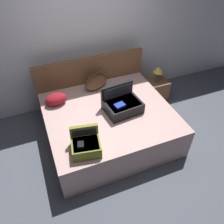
# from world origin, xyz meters

# --- Properties ---
(ground_plane) EXTENTS (12.00, 12.00, 0.00)m
(ground_plane) POSITION_xyz_m (0.00, 0.00, 0.00)
(ground_plane) COLOR #4C515B
(back_wall) EXTENTS (8.00, 0.10, 2.60)m
(back_wall) POSITION_xyz_m (0.00, 1.65, 1.30)
(back_wall) COLOR silver
(back_wall) RESTS_ON ground
(bed) EXTENTS (2.05, 1.83, 0.57)m
(bed) POSITION_xyz_m (0.00, 0.40, 0.28)
(bed) COLOR #BC9993
(bed) RESTS_ON ground
(headboard) EXTENTS (2.09, 0.08, 1.08)m
(headboard) POSITION_xyz_m (0.00, 1.35, 0.54)
(headboard) COLOR brown
(headboard) RESTS_ON ground
(hard_case_large) EXTENTS (0.61, 0.50, 0.40)m
(hard_case_large) POSITION_xyz_m (0.22, 0.36, 0.69)
(hard_case_large) COLOR black
(hard_case_large) RESTS_ON bed
(hard_case_medium) EXTENTS (0.44, 0.43, 0.31)m
(hard_case_medium) POSITION_xyz_m (-0.58, -0.24, 0.68)
(hard_case_medium) COLOR olive
(hard_case_medium) RESTS_ON bed
(duffel_bag) EXTENTS (0.53, 0.42, 0.31)m
(duffel_bag) POSITION_xyz_m (0.02, 1.13, 0.68)
(duffel_bag) COLOR brown
(duffel_bag) RESTS_ON bed
(pillow_near_headboard) EXTENTS (0.40, 0.30, 0.19)m
(pillow_near_headboard) POSITION_xyz_m (-0.75, 0.93, 0.67)
(pillow_near_headboard) COLOR maroon
(pillow_near_headboard) RESTS_ON bed
(nightstand) EXTENTS (0.44, 0.40, 0.45)m
(nightstand) POSITION_xyz_m (1.30, 1.06, 0.22)
(nightstand) COLOR brown
(nightstand) RESTS_ON ground
(table_lamp) EXTENTS (0.20, 0.20, 0.33)m
(table_lamp) POSITION_xyz_m (1.30, 1.06, 0.70)
(table_lamp) COLOR #3F3833
(table_lamp) RESTS_ON nightstand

